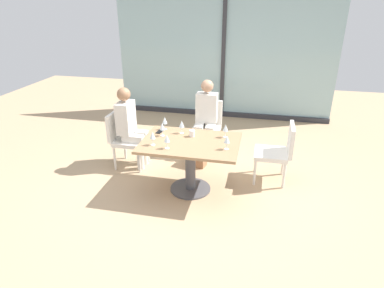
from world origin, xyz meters
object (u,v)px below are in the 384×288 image
object	(u,v)px
person_near_window	(206,115)
coffee_cup	(192,133)
handbag_0	(196,157)
wine_glass_1	(152,135)
wine_glass_2	(167,139)
cell_phone_on_table	(160,132)
wine_glass_6	(165,121)
wine_glass_0	(227,139)
chair_near_window	(207,124)
chair_far_right	(279,149)
wine_glass_3	(182,124)
wine_glass_5	(226,128)
chair_far_left	(124,136)
dining_table_main	(190,154)
wine_glass_4	(162,127)
person_far_left	(130,124)

from	to	relation	value
person_near_window	coffee_cup	bearing A→B (deg)	-90.89
handbag_0	wine_glass_1	bearing A→B (deg)	-99.00
wine_glass_2	cell_phone_on_table	bearing A→B (deg)	116.80
wine_glass_6	wine_glass_1	bearing A→B (deg)	-89.58
wine_glass_0	wine_glass_2	size ratio (longest dim) A/B	1.00
chair_near_window	chair_far_right	xyz separation A→B (m)	(1.16, -0.78, 0.00)
wine_glass_0	wine_glass_3	bearing A→B (deg)	149.87
wine_glass_1	wine_glass_5	distance (m)	0.98
chair_far_left	wine_glass_0	xyz separation A→B (m)	(1.65, -0.64, 0.37)
wine_glass_0	chair_far_right	bearing A→B (deg)	43.96
wine_glass_5	person_near_window	bearing A→B (deg)	114.50
dining_table_main	handbag_0	world-z (taller)	dining_table_main
wine_glass_4	coffee_cup	world-z (taller)	wine_glass_4
coffee_cup	cell_phone_on_table	distance (m)	0.48
dining_table_main	cell_phone_on_table	distance (m)	0.58
chair_far_left	handbag_0	bearing A→B (deg)	10.73
person_far_left	wine_glass_6	size ratio (longest dim) A/B	6.81
chair_far_right	wine_glass_5	xyz separation A→B (m)	(-0.73, -0.27, 0.37)
dining_table_main	chair_far_left	xyz separation A→B (m)	(-1.16, 0.51, -0.05)
person_far_left	wine_glass_6	xyz separation A→B (m)	(0.60, -0.17, 0.16)
wine_glass_2	cell_phone_on_table	distance (m)	0.58
person_far_left	chair_near_window	bearing A→B (deg)	36.55
chair_near_window	chair_far_right	size ratio (longest dim) A/B	1.00
chair_far_right	wine_glass_2	world-z (taller)	wine_glass_2
wine_glass_5	wine_glass_3	bearing A→B (deg)	178.71
wine_glass_4	handbag_0	xyz separation A→B (m)	(0.35, 0.61, -0.72)
wine_glass_0	cell_phone_on_table	size ratio (longest dim) A/B	1.28
chair_near_window	wine_glass_2	world-z (taller)	wine_glass_2
wine_glass_1	wine_glass_2	distance (m)	0.21
handbag_0	chair_far_left	bearing A→B (deg)	-155.89
dining_table_main	wine_glass_0	bearing A→B (deg)	-15.28
wine_glass_6	cell_phone_on_table	bearing A→B (deg)	-112.24
wine_glass_4	wine_glass_6	bearing A→B (deg)	98.71
dining_table_main	wine_glass_4	xyz separation A→B (m)	(-0.41, 0.11, 0.31)
person_near_window	wine_glass_6	xyz separation A→B (m)	(-0.45, -0.84, 0.16)
person_near_window	wine_glass_0	size ratio (longest dim) A/B	6.81
wine_glass_6	wine_glass_4	bearing A→B (deg)	-81.29
wine_glass_4	cell_phone_on_table	xyz separation A→B (m)	(-0.08, 0.13, -0.13)
wine_glass_2	wine_glass_3	world-z (taller)	same
wine_glass_0	handbag_0	bearing A→B (deg)	123.12
chair_far_right	wine_glass_5	size ratio (longest dim) A/B	4.70
wine_glass_2	wine_glass_3	distance (m)	0.53
person_near_window	coffee_cup	size ratio (longest dim) A/B	14.00
wine_glass_1	person_far_left	bearing A→B (deg)	130.13
person_near_window	wine_glass_6	world-z (taller)	person_near_window
wine_glass_0	wine_glass_4	xyz separation A→B (m)	(-0.90, 0.24, 0.00)
chair_far_right	wine_glass_4	size ratio (longest dim) A/B	4.70
dining_table_main	cell_phone_on_table	world-z (taller)	cell_phone_on_table
handbag_0	wine_glass_3	bearing A→B (deg)	-90.62
dining_table_main	person_near_window	size ratio (longest dim) A/B	1.01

